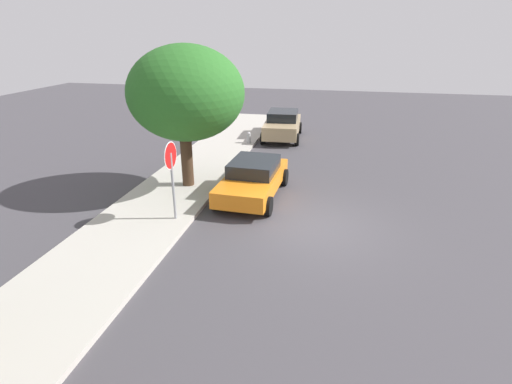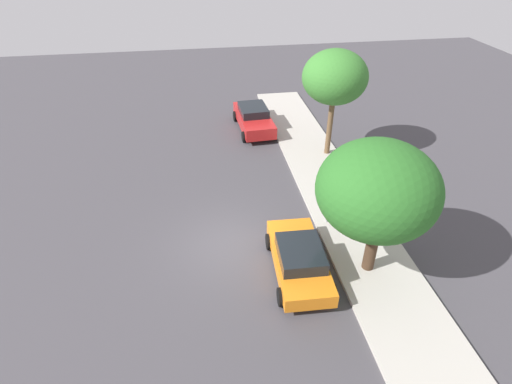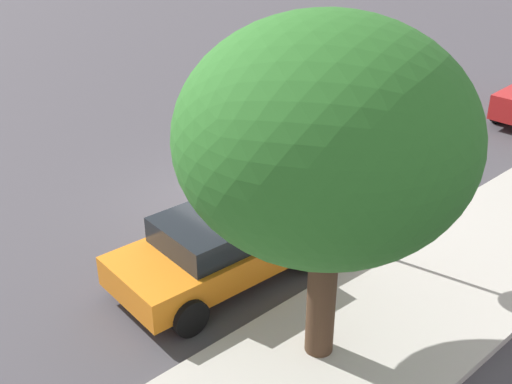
{
  "view_description": "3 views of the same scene",
  "coord_description": "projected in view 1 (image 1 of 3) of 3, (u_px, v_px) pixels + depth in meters",
  "views": [
    {
      "loc": [
        -11.05,
        -0.56,
        5.59
      ],
      "look_at": [
        0.33,
        1.89,
        0.85
      ],
      "focal_mm": 28.0,
      "sensor_mm": 36.0,
      "label": 1
    },
    {
      "loc": [
        12.13,
        -0.86,
        10.81
      ],
      "look_at": [
        -1.41,
        1.3,
        1.44
      ],
      "focal_mm": 28.0,
      "sensor_mm": 36.0,
      "label": 2
    },
    {
      "loc": [
        8.07,
        9.85,
        6.84
      ],
      "look_at": [
        0.32,
        1.42,
        0.82
      ],
      "focal_mm": 45.0,
      "sensor_mm": 36.0,
      "label": 3
    }
  ],
  "objects": [
    {
      "name": "stop_sign",
      "position": [
        172.0,
        168.0,
        11.81
      ],
      "size": [
        0.83,
        0.08,
        2.59
      ],
      "color": "gray",
      "rests_on": "ground_plane"
    },
    {
      "name": "sidewalk_curb",
      "position": [
        155.0,
        209.0,
        13.22
      ],
      "size": [
        32.0,
        3.01,
        0.14
      ],
      "primitive_type": "cube",
      "color": "#B2ADA3",
      "rests_on": "ground_plane"
    },
    {
      "name": "ground_plane",
      "position": [
        314.0,
        226.0,
        12.22
      ],
      "size": [
        60.0,
        60.0,
        0.0
      ],
      "primitive_type": "plane",
      "color": "#423F44"
    },
    {
      "name": "parked_car_tan",
      "position": [
        282.0,
        125.0,
        21.84
      ],
      "size": [
        3.99,
        2.17,
        1.48
      ],
      "color": "tan",
      "rests_on": "ground_plane"
    },
    {
      "name": "parked_car_orange",
      "position": [
        253.0,
        178.0,
        14.2
      ],
      "size": [
        4.2,
        2.12,
        1.32
      ],
      "color": "orange",
      "rests_on": "ground_plane"
    },
    {
      "name": "street_tree_near_corner",
      "position": [
        186.0,
        94.0,
        13.75
      ],
      "size": [
        4.05,
        4.05,
        5.2
      ],
      "color": "#422D1E",
      "rests_on": "ground_plane"
    },
    {
      "name": "fire_hydrant",
      "position": [
        249.0,
        139.0,
        20.63
      ],
      "size": [
        0.3,
        0.22,
        0.72
      ],
      "color": "#A5A5A8",
      "rests_on": "ground_plane"
    }
  ]
}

